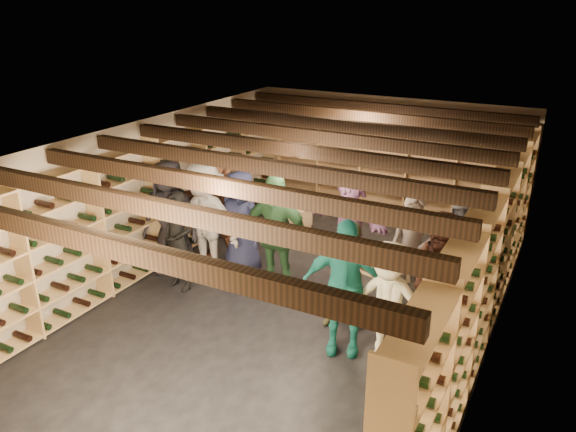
{
  "coord_description": "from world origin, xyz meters",
  "views": [
    {
      "loc": [
        3.33,
        -6.54,
        4.16
      ],
      "look_at": [
        -0.24,
        0.2,
        1.2
      ],
      "focal_mm": 35.0,
      "sensor_mm": 36.0,
      "label": 1
    }
  ],
  "objects_px": {
    "crate_stack_left": "(296,225)",
    "person_8": "(440,279)",
    "person_5": "(218,209)",
    "person_11": "(350,221)",
    "person_10": "(275,235)",
    "person_0": "(171,217)",
    "person_1": "(178,241)",
    "crate_stack_right": "(399,263)",
    "person_7": "(411,253)",
    "person_4": "(344,287)",
    "person_12": "(461,257)",
    "crate_loose": "(379,270)",
    "person_2": "(352,277)",
    "person_6": "(240,223)",
    "person_9": "(204,220)",
    "person_3": "(387,304)"
  },
  "relations": [
    {
      "from": "person_4",
      "to": "person_9",
      "type": "xyz_separation_m",
      "value": [
        -2.72,
        0.9,
        0.05
      ]
    },
    {
      "from": "person_10",
      "to": "crate_stack_left",
      "type": "bearing_deg",
      "value": 105.22
    },
    {
      "from": "crate_stack_right",
      "to": "person_8",
      "type": "height_order",
      "value": "person_8"
    },
    {
      "from": "crate_stack_right",
      "to": "person_3",
      "type": "height_order",
      "value": "person_3"
    },
    {
      "from": "person_3",
      "to": "person_12",
      "type": "relative_size",
      "value": 0.9
    },
    {
      "from": "crate_stack_left",
      "to": "person_8",
      "type": "height_order",
      "value": "person_8"
    },
    {
      "from": "person_0",
      "to": "person_5",
      "type": "height_order",
      "value": "person_5"
    },
    {
      "from": "crate_loose",
      "to": "person_3",
      "type": "relative_size",
      "value": 0.32
    },
    {
      "from": "person_12",
      "to": "person_7",
      "type": "bearing_deg",
      "value": -164.97
    },
    {
      "from": "crate_loose",
      "to": "person_11",
      "type": "distance_m",
      "value": 0.92
    },
    {
      "from": "person_6",
      "to": "person_10",
      "type": "xyz_separation_m",
      "value": [
        0.81,
        -0.33,
        0.08
      ]
    },
    {
      "from": "person_0",
      "to": "person_1",
      "type": "distance_m",
      "value": 0.63
    },
    {
      "from": "person_1",
      "to": "person_6",
      "type": "bearing_deg",
      "value": 68.27
    },
    {
      "from": "person_4",
      "to": "person_12",
      "type": "bearing_deg",
      "value": 37.42
    },
    {
      "from": "person_1",
      "to": "person_2",
      "type": "relative_size",
      "value": 1.02
    },
    {
      "from": "person_0",
      "to": "person_7",
      "type": "bearing_deg",
      "value": -7.07
    },
    {
      "from": "person_5",
      "to": "person_8",
      "type": "distance_m",
      "value": 3.87
    },
    {
      "from": "person_4",
      "to": "person_6",
      "type": "bearing_deg",
      "value": 133.46
    },
    {
      "from": "person_7",
      "to": "person_9",
      "type": "height_order",
      "value": "person_9"
    },
    {
      "from": "crate_loose",
      "to": "person_7",
      "type": "relative_size",
      "value": 0.29
    },
    {
      "from": "person_0",
      "to": "person_9",
      "type": "bearing_deg",
      "value": -3.95
    },
    {
      "from": "person_6",
      "to": "crate_stack_right",
      "type": "bearing_deg",
      "value": 31.36
    },
    {
      "from": "crate_stack_right",
      "to": "person_5",
      "type": "relative_size",
      "value": 0.32
    },
    {
      "from": "person_5",
      "to": "person_7",
      "type": "relative_size",
      "value": 1.1
    },
    {
      "from": "person_7",
      "to": "person_9",
      "type": "bearing_deg",
      "value": 179.09
    },
    {
      "from": "person_2",
      "to": "person_8",
      "type": "xyz_separation_m",
      "value": [
        1.09,
        0.27,
        0.11
      ]
    },
    {
      "from": "person_5",
      "to": "person_1",
      "type": "bearing_deg",
      "value": -88.32
    },
    {
      "from": "person_3",
      "to": "person_4",
      "type": "bearing_deg",
      "value": -174.0
    },
    {
      "from": "person_5",
      "to": "person_10",
      "type": "distance_m",
      "value": 1.46
    },
    {
      "from": "person_3",
      "to": "person_7",
      "type": "relative_size",
      "value": 0.92
    },
    {
      "from": "person_0",
      "to": "person_4",
      "type": "xyz_separation_m",
      "value": [
        3.28,
        -0.76,
        -0.04
      ]
    },
    {
      "from": "person_3",
      "to": "person_4",
      "type": "relative_size",
      "value": 0.89
    },
    {
      "from": "person_6",
      "to": "person_7",
      "type": "height_order",
      "value": "person_6"
    },
    {
      "from": "person_5",
      "to": "person_11",
      "type": "bearing_deg",
      "value": 21.14
    },
    {
      "from": "person_6",
      "to": "person_5",
      "type": "bearing_deg",
      "value": 169.42
    },
    {
      "from": "person_4",
      "to": "person_8",
      "type": "relative_size",
      "value": 1.02
    },
    {
      "from": "person_0",
      "to": "person_10",
      "type": "height_order",
      "value": "person_10"
    },
    {
      "from": "person_11",
      "to": "person_12",
      "type": "bearing_deg",
      "value": -4.73
    },
    {
      "from": "person_9",
      "to": "person_0",
      "type": "bearing_deg",
      "value": -171.27
    },
    {
      "from": "person_7",
      "to": "person_4",
      "type": "bearing_deg",
      "value": -117.14
    },
    {
      "from": "person_10",
      "to": "person_5",
      "type": "bearing_deg",
      "value": 156.72
    },
    {
      "from": "person_3",
      "to": "person_9",
      "type": "xyz_separation_m",
      "value": [
        -3.27,
        0.86,
        0.15
      ]
    },
    {
      "from": "person_5",
      "to": "person_11",
      "type": "relative_size",
      "value": 1.12
    },
    {
      "from": "person_0",
      "to": "person_5",
      "type": "relative_size",
      "value": 1.0
    },
    {
      "from": "person_1",
      "to": "person_3",
      "type": "distance_m",
      "value": 3.38
    },
    {
      "from": "person_5",
      "to": "person_9",
      "type": "distance_m",
      "value": 0.55
    },
    {
      "from": "crate_stack_right",
      "to": "person_4",
      "type": "distance_m",
      "value": 2.32
    },
    {
      "from": "person_10",
      "to": "person_11",
      "type": "height_order",
      "value": "person_10"
    },
    {
      "from": "person_5",
      "to": "person_12",
      "type": "height_order",
      "value": "person_5"
    },
    {
      "from": "person_10",
      "to": "person_12",
      "type": "xyz_separation_m",
      "value": [
        2.55,
        0.65,
        -0.06
      ]
    }
  ]
}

